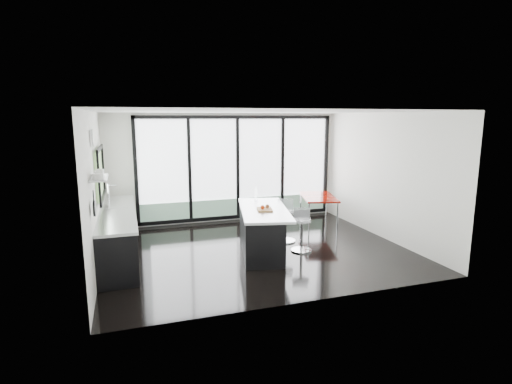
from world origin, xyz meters
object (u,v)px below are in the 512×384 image
object	(u,v)px
bar_stool_near	(302,235)
red_table	(318,210)
bar_stool_far	(285,226)
island	(260,229)

from	to	relation	value
bar_stool_near	red_table	bearing A→B (deg)	75.23
bar_stool_far	red_table	bearing A→B (deg)	59.25
bar_stool_far	red_table	xyz separation A→B (m)	(1.33, 1.06, 0.01)
bar_stool_near	red_table	distance (m)	2.16
bar_stool_near	bar_stool_far	size ratio (longest dim) A/B	0.95
red_table	island	bearing A→B (deg)	-144.19
island	red_table	bearing A→B (deg)	35.81
island	red_table	xyz separation A→B (m)	(2.05, 1.48, -0.08)
island	red_table	size ratio (longest dim) A/B	1.69
bar_stool_far	red_table	size ratio (longest dim) A/B	0.52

